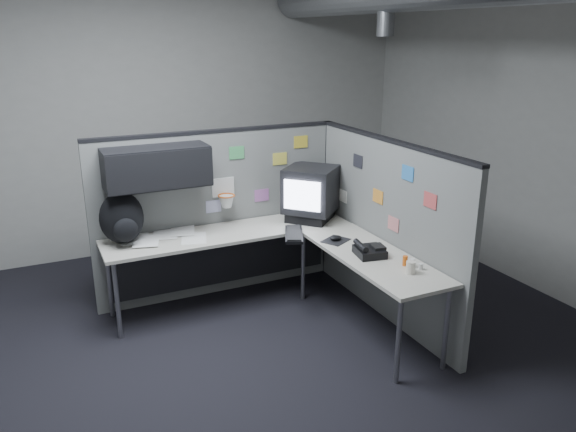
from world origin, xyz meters
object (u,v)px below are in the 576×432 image
desk (266,249)px  phone (369,251)px  keyboard (294,234)px  backpack (122,219)px  monitor (311,193)px

desk → phone: bearing=-52.5°
keyboard → phone: 0.78m
keyboard → desk: bearing=139.7°
keyboard → backpack: size_ratio=1.00×
monitor → keyboard: 0.57m
desk → monitor: size_ratio=3.58×
desk → phone: phone is taller
phone → backpack: size_ratio=0.60×
monitor → desk: bearing=-152.8°
desk → backpack: (-1.18, 0.37, 0.34)m
desk → monitor: bearing=25.0°
phone → backpack: backpack is taller
monitor → backpack: monitor is taller
monitor → keyboard: size_ratio=1.40×
desk → keyboard: (0.24, -0.09, 0.14)m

